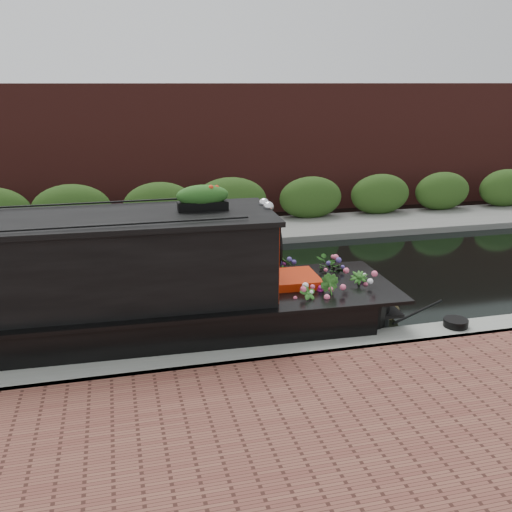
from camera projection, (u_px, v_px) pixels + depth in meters
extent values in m
plane|color=black|center=(183.00, 294.00, 11.33)|extent=(80.00, 80.00, 0.00)
cube|color=gray|center=(211.00, 372.00, 8.27)|extent=(40.00, 0.60, 0.50)
cube|color=slate|center=(163.00, 240.00, 15.22)|extent=(40.00, 2.40, 0.34)
cube|color=#2B4C19|center=(160.00, 231.00, 16.06)|extent=(40.00, 1.10, 2.80)
cube|color=#52201B|center=(154.00, 215.00, 18.01)|extent=(40.00, 1.00, 8.00)
cube|color=#BA2507|center=(265.00, 251.00, 9.31)|extent=(0.11, 1.70, 1.31)
cube|color=black|center=(194.00, 269.00, 8.19)|extent=(0.88, 0.06, 0.53)
cube|color=#BA2507|center=(294.00, 289.00, 9.64)|extent=(0.81, 0.90, 0.49)
sphere|color=white|center=(268.00, 207.00, 8.97)|extent=(0.17, 0.17, 0.17)
sphere|color=white|center=(264.00, 203.00, 9.22)|extent=(0.17, 0.17, 0.17)
cube|color=black|center=(203.00, 206.00, 8.84)|extent=(0.79, 0.27, 0.14)
ellipsoid|color=red|center=(202.00, 194.00, 8.79)|extent=(0.86, 0.27, 0.23)
imported|color=#2B6120|center=(308.00, 303.00, 8.94)|extent=(0.33, 0.27, 0.55)
imported|color=#2B6120|center=(329.00, 295.00, 9.12)|extent=(0.38, 0.43, 0.65)
imported|color=#2B6120|center=(331.00, 272.00, 10.34)|extent=(0.69, 0.67, 0.59)
imported|color=#2B6120|center=(358.00, 288.00, 9.57)|extent=(0.42, 0.42, 0.55)
imported|color=#2B6120|center=(284.00, 270.00, 10.32)|extent=(0.24, 0.35, 0.66)
cylinder|color=olive|center=(387.00, 308.00, 10.20)|extent=(0.31, 0.38, 0.31)
cylinder|color=black|center=(456.00, 323.00, 9.19)|extent=(0.39, 0.39, 0.12)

